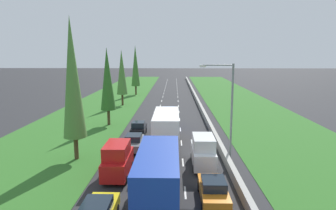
# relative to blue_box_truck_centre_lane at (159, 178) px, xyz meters

# --- Properties ---
(ground_plane) EXTENTS (300.00, 300.00, 0.00)m
(ground_plane) POSITION_rel_blue_box_truck_centre_lane_xyz_m (0.01, 41.51, -2.18)
(ground_plane) COLOR #28282B
(ground_plane) RESTS_ON ground
(grass_verge_left) EXTENTS (14.00, 140.00, 0.04)m
(grass_verge_left) POSITION_rel_blue_box_truck_centre_lane_xyz_m (-12.64, 41.51, -2.16)
(grass_verge_left) COLOR #2D6623
(grass_verge_left) RESTS_ON ground
(grass_verge_right) EXTENTS (14.00, 140.00, 0.04)m
(grass_verge_right) POSITION_rel_blue_box_truck_centre_lane_xyz_m (14.36, 41.51, -2.16)
(grass_verge_right) COLOR #2D6623
(grass_verge_right) RESTS_ON ground
(median_barrier) EXTENTS (0.44, 120.00, 0.85)m
(median_barrier) POSITION_rel_blue_box_truck_centre_lane_xyz_m (5.71, 41.51, -1.76)
(median_barrier) COLOR #9E9B93
(median_barrier) RESTS_ON ground
(lane_markings) EXTENTS (3.64, 116.00, 0.01)m
(lane_markings) POSITION_rel_blue_box_truck_centre_lane_xyz_m (0.01, 41.51, -2.18)
(lane_markings) COLOR white
(lane_markings) RESTS_ON ground
(blue_box_truck_centre_lane) EXTENTS (2.46, 9.40, 4.18)m
(blue_box_truck_centre_lane) POSITION_rel_blue_box_truck_centre_lane_xyz_m (0.00, 0.00, 0.00)
(blue_box_truck_centre_lane) COLOR black
(blue_box_truck_centre_lane) RESTS_ON ground
(red_van_left_lane) EXTENTS (1.96, 4.90, 2.82)m
(red_van_left_lane) POSITION_rel_blue_box_truck_centre_lane_xyz_m (-3.64, 5.34, -0.78)
(red_van_left_lane) COLOR red
(red_van_left_lane) RESTS_ON ground
(orange_sedan_right_lane) EXTENTS (1.82, 4.50, 1.64)m
(orange_sedan_right_lane) POSITION_rel_blue_box_truck_centre_lane_xyz_m (3.59, 1.27, -1.37)
(orange_sedan_right_lane) COLOR orange
(orange_sedan_right_lane) RESTS_ON ground
(grey_sedan_left_lane) EXTENTS (1.82, 4.50, 1.64)m
(grey_sedan_left_lane) POSITION_rel_blue_box_truck_centre_lane_xyz_m (-3.25, 12.11, -1.37)
(grey_sedan_left_lane) COLOR slate
(grey_sedan_left_lane) RESTS_ON ground
(white_box_truck_centre_lane) EXTENTS (2.46, 9.40, 4.18)m
(white_box_truck_centre_lane) POSITION_rel_blue_box_truck_centre_lane_xyz_m (0.17, 11.72, 0.00)
(white_box_truck_centre_lane) COLOR black
(white_box_truck_centre_lane) RESTS_ON ground
(black_hatchback_left_lane) EXTENTS (1.74, 3.90, 1.72)m
(black_hatchback_left_lane) POSITION_rel_blue_box_truck_centre_lane_xyz_m (-3.42, 17.69, -1.35)
(black_hatchback_left_lane) COLOR black
(black_hatchback_left_lane) RESTS_ON ground
(white_van_right_lane) EXTENTS (1.96, 4.90, 2.82)m
(white_van_right_lane) POSITION_rel_blue_box_truck_centre_lane_xyz_m (3.50, 7.58, -0.78)
(white_van_right_lane) COLOR white
(white_van_right_lane) RESTS_ON ground
(blue_van_centre_lane) EXTENTS (1.96, 4.90, 2.82)m
(blue_van_centre_lane) POSITION_rel_blue_box_truck_centre_lane_xyz_m (0.24, 20.85, -0.78)
(blue_van_centre_lane) COLOR #1E47B7
(blue_van_centre_lane) RESTS_ON ground
(poplar_tree_second) EXTENTS (2.13, 2.13, 13.26)m
(poplar_tree_second) POSITION_rel_blue_box_truck_centre_lane_xyz_m (-8.30, 9.16, 5.50)
(poplar_tree_second) COLOR #4C3823
(poplar_tree_second) RESTS_ON ground
(poplar_tree_third) EXTENTS (2.07, 2.07, 10.77)m
(poplar_tree_third) POSITION_rel_blue_box_truck_centre_lane_xyz_m (-8.25, 22.88, 4.25)
(poplar_tree_third) COLOR #4C3823
(poplar_tree_third) RESTS_ON ground
(poplar_tree_fourth) EXTENTS (2.07, 2.07, 10.71)m
(poplar_tree_fourth) POSITION_rel_blue_box_truck_centre_lane_xyz_m (-9.10, 38.89, 4.22)
(poplar_tree_fourth) COLOR #4C3823
(poplar_tree_fourth) RESTS_ON ground
(poplar_tree_fifth) EXTENTS (2.10, 2.10, 11.98)m
(poplar_tree_fifth) POSITION_rel_blue_box_truck_centre_lane_xyz_m (-8.46, 54.08, 4.86)
(poplar_tree_fifth) COLOR #4C3823
(poplar_tree_fifth) RESTS_ON ground
(street_light_mast) EXTENTS (3.20, 0.28, 9.00)m
(street_light_mast) POSITION_rel_blue_box_truck_centre_lane_xyz_m (6.02, 10.01, 3.05)
(street_light_mast) COLOR gray
(street_light_mast) RESTS_ON ground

